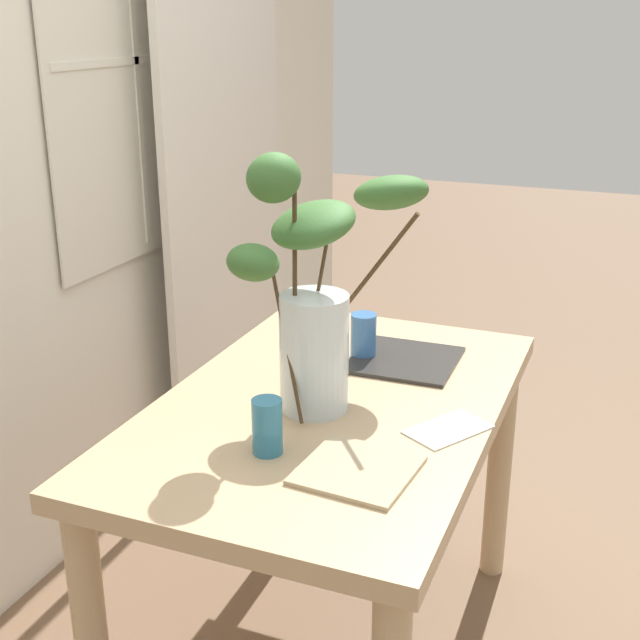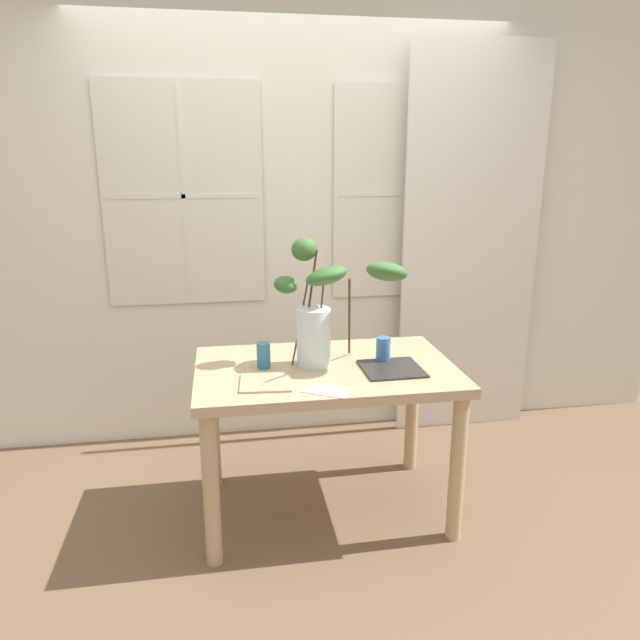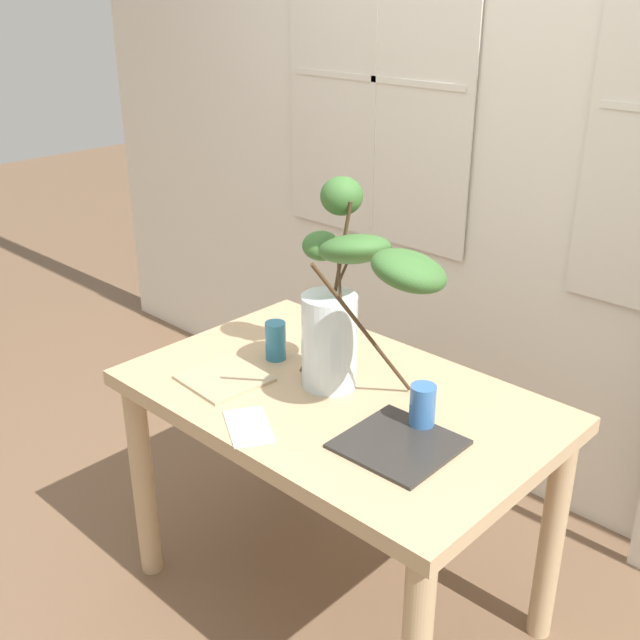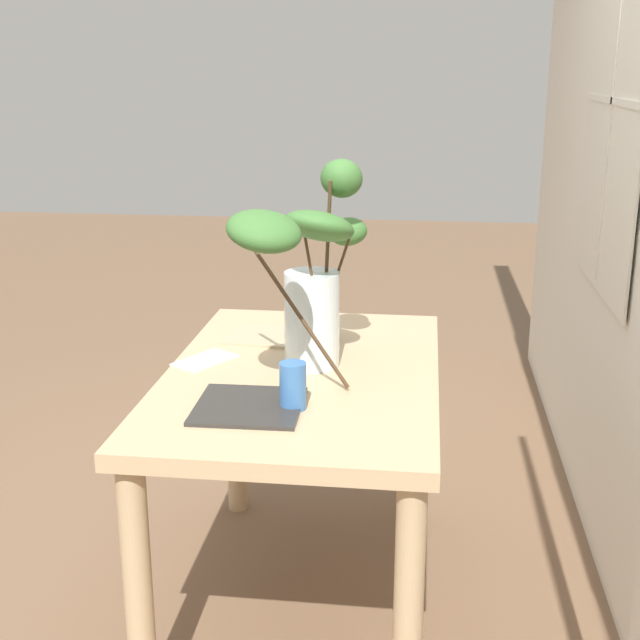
{
  "view_description": "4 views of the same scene",
  "coord_description": "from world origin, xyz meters",
  "px_view_note": "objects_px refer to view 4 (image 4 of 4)",
  "views": [
    {
      "loc": [
        -1.74,
        -0.67,
        1.66
      ],
      "look_at": [
        -0.03,
        0.01,
        0.99
      ],
      "focal_mm": 47.54,
      "sensor_mm": 36.0,
      "label": 1
    },
    {
      "loc": [
        -0.46,
        -2.63,
        1.75
      ],
      "look_at": [
        -0.02,
        0.06,
        0.99
      ],
      "focal_mm": 33.31,
      "sensor_mm": 36.0,
      "label": 2
    },
    {
      "loc": [
        1.32,
        -1.46,
        1.88
      ],
      "look_at": [
        -0.1,
        0.03,
        0.97
      ],
      "focal_mm": 43.52,
      "sensor_mm": 36.0,
      "label": 3
    },
    {
      "loc": [
        2.34,
        0.34,
        1.63
      ],
      "look_at": [
        0.0,
        0.05,
        0.93
      ],
      "focal_mm": 48.31,
      "sensor_mm": 36.0,
      "label": 4
    }
  ],
  "objects_px": {
    "vase_with_branches": "(311,276)",
    "drinking_glass_blue_right": "(293,386)",
    "dining_table": "(303,409)",
    "plate_square_left": "(263,336)",
    "plate_square_right": "(249,406)",
    "drinking_glass_blue_left": "(325,322)"
  },
  "relations": [
    {
      "from": "drinking_glass_blue_left",
      "to": "drinking_glass_blue_right",
      "type": "xyz_separation_m",
      "value": [
        0.58,
        -0.01,
        0.0
      ]
    },
    {
      "from": "drinking_glass_blue_right",
      "to": "plate_square_left",
      "type": "height_order",
      "value": "drinking_glass_blue_right"
    },
    {
      "from": "vase_with_branches",
      "to": "plate_square_right",
      "type": "bearing_deg",
      "value": -22.55
    },
    {
      "from": "plate_square_left",
      "to": "plate_square_right",
      "type": "bearing_deg",
      "value": 7.4
    },
    {
      "from": "dining_table",
      "to": "plate_square_right",
      "type": "relative_size",
      "value": 4.49
    },
    {
      "from": "plate_square_left",
      "to": "plate_square_right",
      "type": "relative_size",
      "value": 0.81
    },
    {
      "from": "drinking_glass_blue_right",
      "to": "plate_square_right",
      "type": "xyz_separation_m",
      "value": [
        0.01,
        -0.11,
        -0.06
      ]
    },
    {
      "from": "drinking_glass_blue_right",
      "to": "plate_square_right",
      "type": "height_order",
      "value": "drinking_glass_blue_right"
    },
    {
      "from": "dining_table",
      "to": "drinking_glass_blue_left",
      "type": "height_order",
      "value": "drinking_glass_blue_left"
    },
    {
      "from": "dining_table",
      "to": "vase_with_branches",
      "type": "xyz_separation_m",
      "value": [
        0.0,
        0.03,
        0.41
      ]
    },
    {
      "from": "vase_with_branches",
      "to": "plate_square_right",
      "type": "relative_size",
      "value": 2.36
    },
    {
      "from": "drinking_glass_blue_right",
      "to": "plate_square_right",
      "type": "relative_size",
      "value": 0.45
    },
    {
      "from": "plate_square_right",
      "to": "drinking_glass_blue_right",
      "type": "bearing_deg",
      "value": 96.29
    },
    {
      "from": "vase_with_branches",
      "to": "drinking_glass_blue_left",
      "type": "bearing_deg",
      "value": 179.02
    },
    {
      "from": "vase_with_branches",
      "to": "drinking_glass_blue_right",
      "type": "height_order",
      "value": "vase_with_branches"
    },
    {
      "from": "vase_with_branches",
      "to": "plate_square_left",
      "type": "height_order",
      "value": "vase_with_branches"
    },
    {
      "from": "plate_square_right",
      "to": "vase_with_branches",
      "type": "bearing_deg",
      "value": 157.45
    },
    {
      "from": "drinking_glass_blue_left",
      "to": "drinking_glass_blue_right",
      "type": "distance_m",
      "value": 0.58
    },
    {
      "from": "dining_table",
      "to": "drinking_glass_blue_right",
      "type": "distance_m",
      "value": 0.34
    },
    {
      "from": "plate_square_left",
      "to": "drinking_glass_blue_right",
      "type": "bearing_deg",
      "value": 18.12
    },
    {
      "from": "vase_with_branches",
      "to": "plate_square_right",
      "type": "height_order",
      "value": "vase_with_branches"
    },
    {
      "from": "dining_table",
      "to": "vase_with_branches",
      "type": "relative_size",
      "value": 1.9
    }
  ]
}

